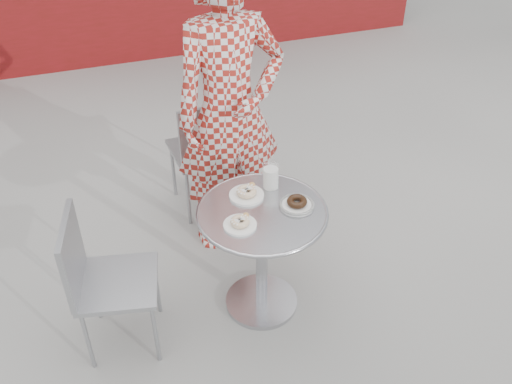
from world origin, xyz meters
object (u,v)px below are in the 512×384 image
object	(u,v)px
plate_far	(247,193)
plate_near	(240,223)
milk_cup	(271,177)
chair_far	(205,173)
seated_person	(230,111)
bistro_table	(262,236)
chair_left	(120,306)
plate_checker	(297,204)

from	to	relation	value
plate_far	plate_near	world-z (taller)	plate_far
plate_far	milk_cup	bearing A→B (deg)	12.94
chair_far	seated_person	xyz separation A→B (m)	(0.08, -0.35, 0.63)
bistro_table	chair_left	xyz separation A→B (m)	(-0.77, 0.00, -0.26)
chair_left	plate_near	size ratio (longest dim) A/B	4.99
bistro_table	plate_checker	bearing A→B (deg)	-6.46
bistro_table	milk_cup	xyz separation A→B (m)	(0.11, 0.18, 0.23)
bistro_table	chair_left	distance (m)	0.81
seated_person	plate_far	bearing A→B (deg)	-102.74
bistro_table	milk_cup	bearing A→B (deg)	58.17
chair_left	plate_far	xyz separation A→B (m)	(0.73, 0.14, 0.44)
bistro_table	milk_cup	world-z (taller)	milk_cup
chair_left	plate_far	world-z (taller)	chair_left
chair_far	chair_left	bearing A→B (deg)	50.27
bistro_table	chair_far	distance (m)	1.03
chair_far	milk_cup	xyz separation A→B (m)	(0.16, -0.82, 0.48)
bistro_table	seated_person	world-z (taller)	seated_person
chair_far	plate_far	xyz separation A→B (m)	(0.02, -0.85, 0.43)
plate_near	chair_left	bearing A→B (deg)	173.11
plate_far	plate_near	distance (m)	0.24
seated_person	plate_checker	distance (m)	0.71
seated_person	plate_near	distance (m)	0.76
seated_person	plate_far	distance (m)	0.54
chair_far	plate_far	distance (m)	0.95
seated_person	plate_far	size ratio (longest dim) A/B	9.90
chair_left	milk_cup	distance (m)	1.02
plate_near	bistro_table	bearing A→B (deg)	27.81
plate_near	plate_checker	xyz separation A→B (m)	(0.32, 0.05, -0.00)
chair_left	milk_cup	world-z (taller)	same
plate_near	plate_checker	world-z (taller)	plate_checker
bistro_table	seated_person	bearing A→B (deg)	87.24
milk_cup	chair_far	bearing A→B (deg)	101.27
bistro_table	seated_person	size ratio (longest dim) A/B	0.38
milk_cup	plate_near	bearing A→B (deg)	-134.84
chair_far	chair_left	world-z (taller)	chair_far
plate_far	bistro_table	bearing A→B (deg)	-76.62
bistro_table	milk_cup	distance (m)	0.31
plate_far	milk_cup	world-z (taller)	milk_cup
plate_near	plate_checker	distance (m)	0.32
plate_near	plate_checker	size ratio (longest dim) A/B	0.91
bistro_table	plate_checker	xyz separation A→B (m)	(0.18, -0.02, 0.18)
bistro_table	plate_near	size ratio (longest dim) A/B	4.16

